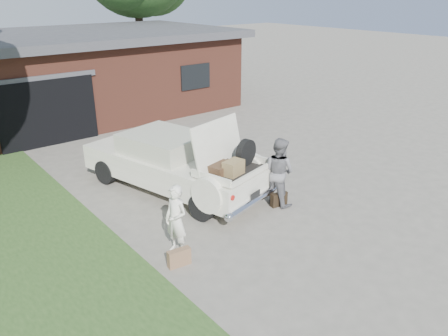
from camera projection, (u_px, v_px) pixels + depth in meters
ground at (241, 220)px, 9.98m from camera, size 90.00×90.00×0.00m
house at (78, 73)px, 18.15m from camera, size 12.80×7.80×3.30m
sedan at (174, 162)px, 11.28m from camera, size 3.12×5.43×2.10m
woman_left at (176, 220)px, 8.50m from camera, size 0.44×0.58×1.45m
woman_right at (279, 172)px, 10.45m from camera, size 0.76×0.91×1.69m
suitcase_left at (179, 258)px, 8.28m from camera, size 0.47×0.21×0.35m
suitcase_right at (279, 199)px, 10.59m from camera, size 0.45×0.19×0.33m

